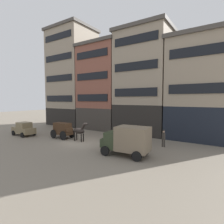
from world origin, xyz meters
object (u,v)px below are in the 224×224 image
Objects in this scene: cargo_wagon at (63,129)px; pedestrian_officer at (164,138)px; draft_horse at (79,131)px; sedan_dark at (24,129)px; delivery_truck_near at (127,140)px.

cargo_wagon is 1.62× the size of pedestrian_officer.
draft_horse is 0.62× the size of sedan_dark.
delivery_truck_near reaches higher than sedan_dark.
sedan_dark reaches higher than pedestrian_officer.
draft_horse is 7.44m from delivery_truck_near.
draft_horse reaches higher than pedestrian_officer.
pedestrian_officer is at bearing 14.50° from cargo_wagon.
draft_horse reaches higher than cargo_wagon.
cargo_wagon reaches higher than sedan_dark.
pedestrian_officer is at bearing 18.92° from draft_horse.
cargo_wagon reaches higher than pedestrian_officer.
draft_horse is 8.99m from sedan_dark.
draft_horse is 1.31× the size of pedestrian_officer.
draft_horse is 9.58m from pedestrian_officer.
sedan_dark is 18.52m from pedestrian_officer.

